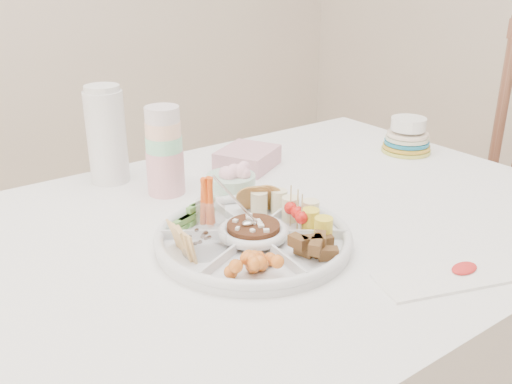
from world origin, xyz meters
TOP-DOWN VIEW (x-y plane):
  - dining_table at (0.00, 0.00)m, footprint 1.52×1.02m
  - party_tray at (-0.06, -0.08)m, footprint 0.50×0.50m
  - bean_dip at (-0.06, -0.08)m, footprint 0.14×0.14m
  - tortillas at (0.01, 0.03)m, footprint 0.12×0.12m
  - carrot_cucumber at (-0.12, 0.04)m, footprint 0.15×0.15m
  - pita_raisins at (-0.19, -0.06)m, footprint 0.15×0.15m
  - cherries at (-0.14, -0.18)m, footprint 0.14×0.14m
  - granola_chunks at (-0.01, -0.20)m, footprint 0.12×0.12m
  - banana_tomato at (0.06, -0.09)m, footprint 0.15×0.15m
  - cup_stack at (-0.07, 0.26)m, footprint 0.10×0.10m
  - thermos at (-0.15, 0.42)m, footprint 0.11×0.11m
  - flower_bowl at (0.03, 0.14)m, footprint 0.13×0.13m
  - napkin_stack at (0.19, 0.29)m, footprint 0.20×0.19m
  - plate_stack at (0.63, 0.13)m, footprint 0.18×0.18m
  - placemat at (0.15, -0.39)m, footprint 0.30×0.18m

SIDE VIEW (x-z plane):
  - dining_table at x=0.00m, z-range 0.00..0.76m
  - placemat at x=0.15m, z-range 0.76..0.76m
  - party_tray at x=-0.06m, z-range 0.76..0.80m
  - napkin_stack at x=0.19m, z-range 0.76..0.81m
  - bean_dip at x=-0.06m, z-range 0.77..0.81m
  - cherries at x=-0.14m, z-range 0.77..0.82m
  - granola_chunks at x=-0.01m, z-range 0.77..0.81m
  - flower_bowl at x=0.03m, z-range 0.76..0.84m
  - tortillas at x=0.01m, z-range 0.77..0.83m
  - pita_raisins at x=-0.19m, z-range 0.77..0.83m
  - plate_stack at x=0.63m, z-range 0.76..0.85m
  - banana_tomato at x=0.06m, z-range 0.77..0.86m
  - carrot_cucumber at x=-0.12m, z-range 0.77..0.87m
  - cup_stack at x=-0.07m, z-range 0.76..1.00m
  - thermos at x=-0.15m, z-range 0.76..1.00m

